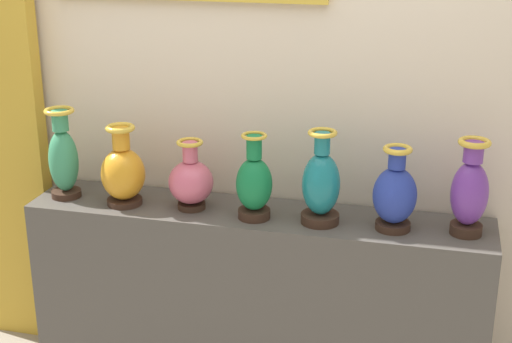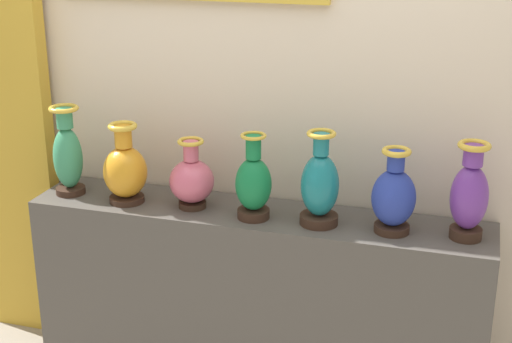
{
  "view_description": "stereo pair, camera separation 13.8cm",
  "coord_description": "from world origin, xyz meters",
  "px_view_note": "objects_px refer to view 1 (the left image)",
  "views": [
    {
      "loc": [
        0.71,
        -2.8,
        2.01
      ],
      "look_at": [
        0.0,
        0.0,
        0.99
      ],
      "focal_mm": 52.62,
      "sensor_mm": 36.0,
      "label": 1
    },
    {
      "loc": [
        0.84,
        -2.76,
        2.01
      ],
      "look_at": [
        0.0,
        0.0,
        0.99
      ],
      "focal_mm": 52.62,
      "sensor_mm": 36.0,
      "label": 2
    }
  ],
  "objects_px": {
    "vase_cobalt": "(395,194)",
    "vase_violet": "(470,192)",
    "vase_teal": "(321,185)",
    "vase_amber": "(123,172)",
    "vase_emerald": "(254,184)",
    "vase_jade": "(63,158)",
    "vase_rose": "(191,181)"
  },
  "relations": [
    {
      "from": "vase_cobalt",
      "to": "vase_violet",
      "type": "distance_m",
      "value": 0.28
    },
    {
      "from": "vase_teal",
      "to": "vase_violet",
      "type": "bearing_deg",
      "value": 2.79
    },
    {
      "from": "vase_amber",
      "to": "vase_violet",
      "type": "distance_m",
      "value": 1.41
    },
    {
      "from": "vase_emerald",
      "to": "vase_violet",
      "type": "distance_m",
      "value": 0.84
    },
    {
      "from": "vase_jade",
      "to": "vase_cobalt",
      "type": "bearing_deg",
      "value": -0.22
    },
    {
      "from": "vase_jade",
      "to": "vase_rose",
      "type": "distance_m",
      "value": 0.58
    },
    {
      "from": "vase_rose",
      "to": "vase_teal",
      "type": "relative_size",
      "value": 0.78
    },
    {
      "from": "vase_emerald",
      "to": "vase_teal",
      "type": "distance_m",
      "value": 0.27
    },
    {
      "from": "vase_emerald",
      "to": "vase_rose",
      "type": "bearing_deg",
      "value": 173.04
    },
    {
      "from": "vase_emerald",
      "to": "vase_violet",
      "type": "relative_size",
      "value": 0.93
    },
    {
      "from": "vase_jade",
      "to": "vase_teal",
      "type": "height_order",
      "value": "vase_jade"
    },
    {
      "from": "vase_jade",
      "to": "vase_violet",
      "type": "height_order",
      "value": "vase_jade"
    },
    {
      "from": "vase_emerald",
      "to": "vase_amber",
      "type": "bearing_deg",
      "value": 179.0
    },
    {
      "from": "vase_cobalt",
      "to": "vase_violet",
      "type": "bearing_deg",
      "value": 4.39
    },
    {
      "from": "vase_amber",
      "to": "vase_teal",
      "type": "xyz_separation_m",
      "value": [
        0.84,
        0.01,
        0.02
      ]
    },
    {
      "from": "vase_amber",
      "to": "vase_cobalt",
      "type": "xyz_separation_m",
      "value": [
        1.13,
        0.01,
        0.0
      ]
    },
    {
      "from": "vase_rose",
      "to": "vase_violet",
      "type": "xyz_separation_m",
      "value": [
        1.12,
        0.01,
        0.05
      ]
    },
    {
      "from": "vase_jade",
      "to": "vase_rose",
      "type": "relative_size",
      "value": 1.33
    },
    {
      "from": "vase_jade",
      "to": "vase_amber",
      "type": "distance_m",
      "value": 0.29
    },
    {
      "from": "vase_jade",
      "to": "vase_teal",
      "type": "relative_size",
      "value": 1.03
    },
    {
      "from": "vase_teal",
      "to": "vase_violet",
      "type": "xyz_separation_m",
      "value": [
        0.57,
        0.03,
        0.01
      ]
    },
    {
      "from": "vase_amber",
      "to": "vase_teal",
      "type": "relative_size",
      "value": 0.91
    },
    {
      "from": "vase_teal",
      "to": "vase_cobalt",
      "type": "height_order",
      "value": "vase_teal"
    },
    {
      "from": "vase_teal",
      "to": "vase_violet",
      "type": "distance_m",
      "value": 0.57
    },
    {
      "from": "vase_teal",
      "to": "vase_rose",
      "type": "bearing_deg",
      "value": 178.21
    },
    {
      "from": "vase_jade",
      "to": "vase_amber",
      "type": "height_order",
      "value": "vase_jade"
    },
    {
      "from": "vase_amber",
      "to": "vase_violet",
      "type": "bearing_deg",
      "value": 1.41
    },
    {
      "from": "vase_amber",
      "to": "vase_teal",
      "type": "bearing_deg",
      "value": 0.48
    },
    {
      "from": "vase_emerald",
      "to": "vase_violet",
      "type": "bearing_deg",
      "value": 3.06
    },
    {
      "from": "vase_violet",
      "to": "vase_rose",
      "type": "bearing_deg",
      "value": -179.46
    },
    {
      "from": "vase_amber",
      "to": "vase_rose",
      "type": "xyz_separation_m",
      "value": [
        0.29,
        0.02,
        -0.02
      ]
    },
    {
      "from": "vase_rose",
      "to": "vase_cobalt",
      "type": "relative_size",
      "value": 0.88
    }
  ]
}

